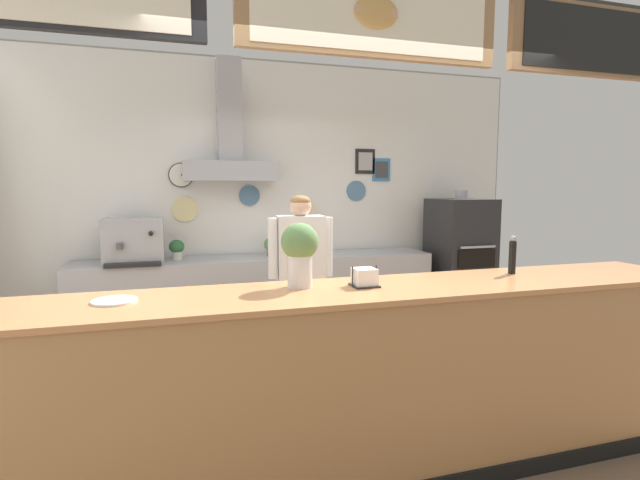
{
  "coord_description": "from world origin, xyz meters",
  "views": [
    {
      "loc": [
        -1.13,
        -2.93,
        1.66
      ],
      "look_at": [
        -0.03,
        0.67,
        1.24
      ],
      "focal_mm": 27.0,
      "sensor_mm": 36.0,
      "label": 1
    }
  ],
  "objects_px": {
    "pizza_oven": "(459,265)",
    "pepper_grinder": "(512,255)",
    "potted_basil": "(177,249)",
    "shop_worker": "(301,286)",
    "potted_rosemary": "(272,246)",
    "napkin_holder": "(364,278)",
    "basil_vase": "(300,252)",
    "condiment_plate": "(114,301)",
    "espresso_machine": "(134,241)"
  },
  "relations": [
    {
      "from": "pepper_grinder",
      "to": "basil_vase",
      "type": "xyz_separation_m",
      "value": [
        -1.43,
        -0.01,
        0.08
      ]
    },
    {
      "from": "potted_basil",
      "to": "potted_rosemary",
      "type": "distance_m",
      "value": 0.96
    },
    {
      "from": "shop_worker",
      "to": "condiment_plate",
      "type": "relative_size",
      "value": 7.32
    },
    {
      "from": "potted_rosemary",
      "to": "pepper_grinder",
      "type": "xyz_separation_m",
      "value": [
        1.12,
        -2.35,
        0.18
      ]
    },
    {
      "from": "espresso_machine",
      "to": "potted_basil",
      "type": "distance_m",
      "value": 0.4
    },
    {
      "from": "pizza_oven",
      "to": "pepper_grinder",
      "type": "xyz_separation_m",
      "value": [
        -1.04,
        -2.17,
        0.45
      ]
    },
    {
      "from": "condiment_plate",
      "to": "basil_vase",
      "type": "bearing_deg",
      "value": 4.26
    },
    {
      "from": "napkin_holder",
      "to": "pepper_grinder",
      "type": "height_order",
      "value": "pepper_grinder"
    },
    {
      "from": "pepper_grinder",
      "to": "basil_vase",
      "type": "bearing_deg",
      "value": -179.78
    },
    {
      "from": "espresso_machine",
      "to": "pepper_grinder",
      "type": "bearing_deg",
      "value": -43.02
    },
    {
      "from": "espresso_machine",
      "to": "napkin_holder",
      "type": "bearing_deg",
      "value": -59.76
    },
    {
      "from": "potted_basil",
      "to": "potted_rosemary",
      "type": "bearing_deg",
      "value": 0.24
    },
    {
      "from": "potted_basil",
      "to": "pepper_grinder",
      "type": "xyz_separation_m",
      "value": [
        2.07,
        -2.35,
        0.17
      ]
    },
    {
      "from": "napkin_holder",
      "to": "basil_vase",
      "type": "bearing_deg",
      "value": 167.11
    },
    {
      "from": "napkin_holder",
      "to": "condiment_plate",
      "type": "height_order",
      "value": "napkin_holder"
    },
    {
      "from": "pizza_oven",
      "to": "napkin_holder",
      "type": "relative_size",
      "value": 10.64
    },
    {
      "from": "pizza_oven",
      "to": "potted_basil",
      "type": "distance_m",
      "value": 3.13
    },
    {
      "from": "napkin_holder",
      "to": "pepper_grinder",
      "type": "bearing_deg",
      "value": 4.67
    },
    {
      "from": "pizza_oven",
      "to": "potted_basil",
      "type": "height_order",
      "value": "pizza_oven"
    },
    {
      "from": "condiment_plate",
      "to": "shop_worker",
      "type": "bearing_deg",
      "value": 43.68
    },
    {
      "from": "shop_worker",
      "to": "pepper_grinder",
      "type": "relative_size",
      "value": 6.39
    },
    {
      "from": "potted_basil",
      "to": "napkin_holder",
      "type": "distance_m",
      "value": 2.63
    },
    {
      "from": "pizza_oven",
      "to": "napkin_holder",
      "type": "height_order",
      "value": "pizza_oven"
    },
    {
      "from": "shop_worker",
      "to": "potted_rosemary",
      "type": "xyz_separation_m",
      "value": [
        0.01,
        1.22,
        0.19
      ]
    },
    {
      "from": "pizza_oven",
      "to": "condiment_plate",
      "type": "bearing_deg",
      "value": -146.77
    },
    {
      "from": "pepper_grinder",
      "to": "basil_vase",
      "type": "distance_m",
      "value": 1.43
    },
    {
      "from": "pizza_oven",
      "to": "potted_basil",
      "type": "relative_size",
      "value": 7.98
    },
    {
      "from": "potted_rosemary",
      "to": "condiment_plate",
      "type": "height_order",
      "value": "potted_rosemary"
    },
    {
      "from": "shop_worker",
      "to": "basil_vase",
      "type": "height_order",
      "value": "shop_worker"
    },
    {
      "from": "pizza_oven",
      "to": "pepper_grinder",
      "type": "height_order",
      "value": "pizza_oven"
    },
    {
      "from": "napkin_holder",
      "to": "pepper_grinder",
      "type": "xyz_separation_m",
      "value": [
        1.07,
        0.09,
        0.08
      ]
    },
    {
      "from": "pizza_oven",
      "to": "espresso_machine",
      "type": "xyz_separation_m",
      "value": [
        -3.5,
        0.13,
        0.38
      ]
    },
    {
      "from": "potted_basil",
      "to": "condiment_plate",
      "type": "xyz_separation_m",
      "value": [
        -0.32,
        -2.42,
        0.05
      ]
    },
    {
      "from": "shop_worker",
      "to": "pepper_grinder",
      "type": "xyz_separation_m",
      "value": [
        1.12,
        -1.13,
        0.36
      ]
    },
    {
      "from": "pepper_grinder",
      "to": "condiment_plate",
      "type": "distance_m",
      "value": 2.39
    },
    {
      "from": "espresso_machine",
      "to": "basil_vase",
      "type": "height_order",
      "value": "basil_vase"
    },
    {
      "from": "espresso_machine",
      "to": "napkin_holder",
      "type": "relative_size",
      "value": 3.56
    },
    {
      "from": "pizza_oven",
      "to": "espresso_machine",
      "type": "distance_m",
      "value": 3.52
    },
    {
      "from": "condiment_plate",
      "to": "basil_vase",
      "type": "height_order",
      "value": "basil_vase"
    },
    {
      "from": "espresso_machine",
      "to": "condiment_plate",
      "type": "distance_m",
      "value": 2.37
    },
    {
      "from": "espresso_machine",
      "to": "potted_rosemary",
      "type": "xyz_separation_m",
      "value": [
        1.34,
        0.06,
        -0.1
      ]
    },
    {
      "from": "shop_worker",
      "to": "condiment_plate",
      "type": "height_order",
      "value": "shop_worker"
    },
    {
      "from": "pizza_oven",
      "to": "potted_rosemary",
      "type": "xyz_separation_m",
      "value": [
        -2.15,
        0.18,
        0.28
      ]
    },
    {
      "from": "espresso_machine",
      "to": "potted_basil",
      "type": "relative_size",
      "value": 2.67
    },
    {
      "from": "pepper_grinder",
      "to": "basil_vase",
      "type": "relative_size",
      "value": 0.68
    },
    {
      "from": "potted_basil",
      "to": "condiment_plate",
      "type": "height_order",
      "value": "potted_basil"
    },
    {
      "from": "potted_basil",
      "to": "condiment_plate",
      "type": "relative_size",
      "value": 0.93
    },
    {
      "from": "pizza_oven",
      "to": "potted_basil",
      "type": "xyz_separation_m",
      "value": [
        -3.11,
        0.18,
        0.28
      ]
    },
    {
      "from": "potted_basil",
      "to": "basil_vase",
      "type": "distance_m",
      "value": 2.45
    },
    {
      "from": "espresso_machine",
      "to": "pepper_grinder",
      "type": "xyz_separation_m",
      "value": [
        2.46,
        -2.29,
        0.07
      ]
    }
  ]
}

